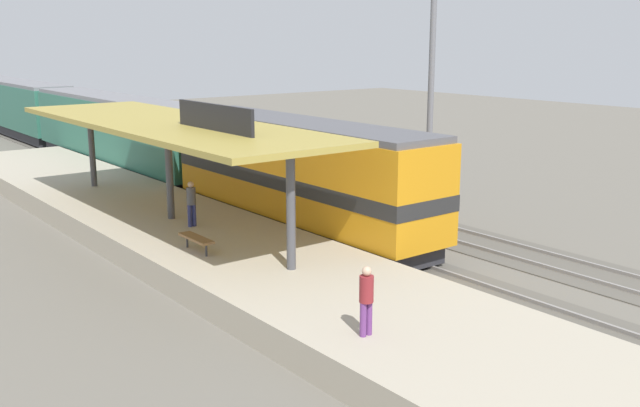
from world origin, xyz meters
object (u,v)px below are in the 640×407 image
at_px(passenger_carriage_front, 118,132).
at_px(passenger_carriage_rear, 16,106).
at_px(freight_car, 267,148).
at_px(light_mast, 433,23).
at_px(person_waiting, 191,201).
at_px(person_walking, 366,297).
at_px(platform_bench, 196,239).
at_px(locomotive, 298,175).

xyz_separation_m(passenger_carriage_front, passenger_carriage_rear, (0.00, 20.80, 0.00)).
distance_m(freight_car, light_mast, 11.41).
xyz_separation_m(freight_car, person_waiting, (-9.14, -8.62, -0.12)).
height_order(passenger_carriage_front, person_walking, passenger_carriage_front).
bearing_deg(person_waiting, light_mast, -1.11).
relative_size(platform_bench, light_mast, 0.15).
relative_size(freight_car, person_walking, 7.02).
xyz_separation_m(platform_bench, passenger_carriage_front, (6.00, 20.51, 0.97)).
height_order(platform_bench, light_mast, light_mast).
relative_size(freight_car, person_waiting, 7.02).
relative_size(locomotive, passenger_carriage_front, 0.72).
bearing_deg(person_waiting, person_walking, -97.96).
height_order(freight_car, light_mast, light_mast).
distance_m(platform_bench, passenger_carriage_front, 21.40).
bearing_deg(person_waiting, freight_car, 43.33).
xyz_separation_m(passenger_carriage_rear, light_mast, (7.80, -38.54, 6.08)).
bearing_deg(passenger_carriage_front, light_mast, -66.26).
xyz_separation_m(locomotive, person_waiting, (-4.54, 0.50, -0.56)).
bearing_deg(locomotive, person_waiting, 173.69).
distance_m(passenger_carriage_front, passenger_carriage_rear, 20.80).
bearing_deg(light_mast, locomotive, -178.07).
distance_m(person_waiting, person_walking, 11.70).
xyz_separation_m(passenger_carriage_front, person_waiting, (-4.54, -17.50, -0.46)).
bearing_deg(light_mast, passenger_carriage_front, 113.74).
bearing_deg(passenger_carriage_front, person_walking, -101.97).
distance_m(locomotive, freight_car, 10.23).
height_order(locomotive, freight_car, locomotive).
height_order(locomotive, passenger_carriage_rear, locomotive).
height_order(freight_car, person_walking, freight_car).
distance_m(passenger_carriage_rear, freight_car, 30.03).
bearing_deg(platform_bench, person_waiting, 64.23).
bearing_deg(locomotive, person_walking, -119.07).
xyz_separation_m(locomotive, passenger_carriage_front, (0.00, 18.00, -0.10)).
bearing_deg(freight_car, person_waiting, -136.67).
bearing_deg(platform_bench, passenger_carriage_front, 73.70).
bearing_deg(light_mast, passenger_carriage_rear, 101.44).
xyz_separation_m(passenger_carriage_rear, freight_car, (4.60, -29.67, -0.34)).
bearing_deg(freight_car, platform_bench, -132.32).
bearing_deg(light_mast, platform_bench, -168.63).
distance_m(passenger_carriage_front, person_walking, 29.74).
relative_size(platform_bench, freight_car, 0.14).
xyz_separation_m(passenger_carriage_front, freight_car, (4.60, -8.87, -0.34)).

